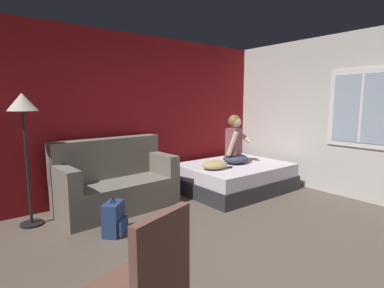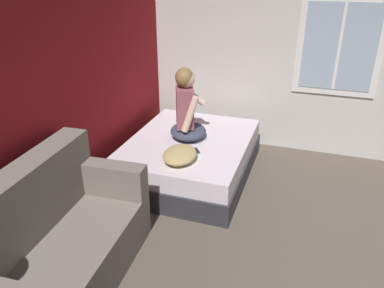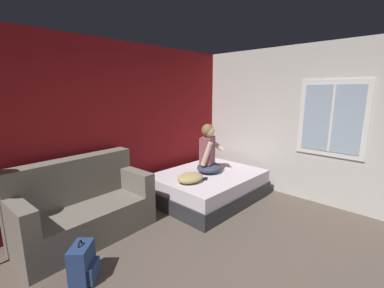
{
  "view_description": "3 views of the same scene",
  "coord_description": "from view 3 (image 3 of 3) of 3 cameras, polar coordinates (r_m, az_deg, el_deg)",
  "views": [
    {
      "loc": [
        -2.0,
        -1.7,
        1.6
      ],
      "look_at": [
        0.93,
        2.08,
        0.91
      ],
      "focal_mm": 28.0,
      "sensor_mm": 36.0,
      "label": 1
    },
    {
      "loc": [
        -2.1,
        0.64,
        2.4
      ],
      "look_at": [
        0.8,
        1.61,
        0.95
      ],
      "focal_mm": 35.0,
      "sensor_mm": 36.0,
      "label": 2
    },
    {
      "loc": [
        -1.53,
        -0.83,
        1.93
      ],
      "look_at": [
        1.2,
        1.79,
        1.14
      ],
      "focal_mm": 24.0,
      "sensor_mm": 36.0,
      "label": 3
    }
  ],
  "objects": [
    {
      "name": "cell_phone",
      "position": [
        4.33,
        3.01,
        -7.71
      ],
      "size": [
        0.16,
        0.14,
        0.01
      ],
      "primitive_type": "cube",
      "rotation": [
        0.0,
        0.0,
        2.2
      ],
      "color": "black",
      "rests_on": "bed"
    },
    {
      "name": "backpack",
      "position": [
        3.1,
        -23.06,
        -23.29
      ],
      "size": [
        0.35,
        0.35,
        0.46
      ],
      "color": "navy",
      "rests_on": "ground"
    },
    {
      "name": "bed",
      "position": [
        4.72,
        3.67,
        -9.26
      ],
      "size": [
        1.88,
        1.47,
        0.48
      ],
      "color": "#2D2D33",
      "rests_on": "ground"
    },
    {
      "name": "person_seated",
      "position": [
        4.62,
        3.67,
        -1.94
      ],
      "size": [
        0.65,
        0.61,
        0.88
      ],
      "color": "#383D51",
      "rests_on": "bed"
    },
    {
      "name": "throw_pillow",
      "position": [
        4.18,
        -0.39,
        -7.49
      ],
      "size": [
        0.5,
        0.39,
        0.14
      ],
      "primitive_type": "ellipsoid",
      "rotation": [
        0.0,
        0.0,
        0.05
      ],
      "color": "tan",
      "rests_on": "bed"
    },
    {
      "name": "wall_side_with_window",
      "position": [
        4.75,
        33.36,
        2.85
      ],
      "size": [
        0.19,
        7.21,
        2.7
      ],
      "color": "silver",
      "rests_on": "ground"
    },
    {
      "name": "couch",
      "position": [
        3.82,
        -22.96,
        -12.93
      ],
      "size": [
        1.75,
        0.92,
        1.04
      ],
      "color": "slate",
      "rests_on": "ground"
    },
    {
      "name": "wall_back_accent",
      "position": [
        4.15,
        -24.07,
        2.73
      ],
      "size": [
        11.05,
        0.16,
        2.7
      ],
      "primitive_type": "cube",
      "color": "maroon",
      "rests_on": "ground"
    }
  ]
}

